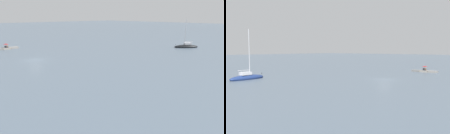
# 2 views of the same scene
# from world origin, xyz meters

# --- Properties ---
(ground_plane) EXTENTS (500.00, 500.00, 0.00)m
(ground_plane) POSITION_xyz_m (0.00, 0.00, 0.00)
(ground_plane) COLOR slate
(seawall_pier) EXTENTS (6.81, 1.91, 0.51)m
(seawall_pier) POSITION_xyz_m (0.00, -21.64, 0.26)
(seawall_pier) COLOR gray
(seawall_pier) RESTS_ON ground_plane
(person_seated_brown_left) EXTENTS (0.43, 0.63, 0.73)m
(person_seated_brown_left) POSITION_xyz_m (-0.31, -21.45, 0.76)
(person_seated_brown_left) COLOR #1E2333
(person_seated_brown_left) RESTS_ON seawall_pier
(person_seated_dark_right) EXTENTS (0.43, 0.63, 0.73)m
(person_seated_dark_right) POSITION_xyz_m (0.25, -21.56, 0.76)
(person_seated_dark_right) COLOR #1E2333
(person_seated_dark_right) RESTS_ON seawall_pier
(umbrella_open_red) EXTENTS (1.37, 1.37, 1.29)m
(umbrella_open_red) POSITION_xyz_m (-0.02, -21.67, 1.63)
(umbrella_open_red) COLOR black
(umbrella_open_red) RESTS_ON seawall_pier
(sailboat_navy_near) EXTENTS (3.08, 8.06, 10.93)m
(sailboat_navy_near) POSITION_xyz_m (21.80, 18.56, 0.39)
(sailboat_navy_near) COLOR navy
(sailboat_navy_near) RESTS_ON ground_plane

